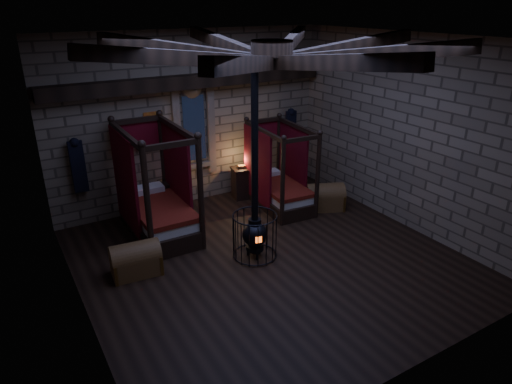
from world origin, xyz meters
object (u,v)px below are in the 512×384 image
bed_right (278,187)px  trunk_right (325,197)px  stove (255,230)px  bed_left (158,208)px  trunk_left (136,260)px

bed_right → trunk_right: bed_right is taller
bed_right → stove: bearing=-129.6°
bed_left → trunk_right: (3.95, -0.91, -0.29)m
trunk_right → stove: bearing=-133.8°
trunk_left → trunk_right: 4.92m
trunk_left → stove: stove is taller
bed_left → trunk_right: bearing=-12.4°
bed_right → stove: 2.56m
bed_left → trunk_left: size_ratio=2.51×
bed_right → trunk_left: (-4.02, -1.24, -0.21)m
trunk_left → stove: 2.34m
bed_left → stove: (1.29, -2.00, -0.01)m
stove → bed_right: bearing=58.9°
trunk_right → bed_right: bearing=163.6°
trunk_left → stove: (2.24, -0.59, 0.29)m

